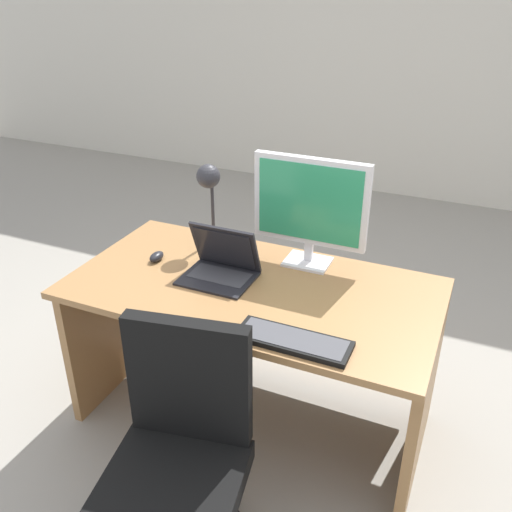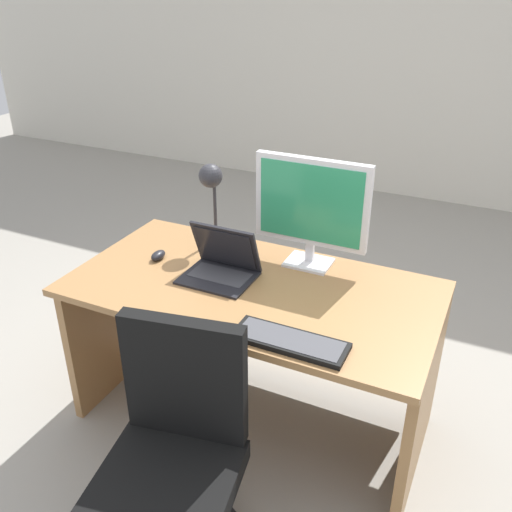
# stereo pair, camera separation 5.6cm
# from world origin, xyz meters

# --- Properties ---
(ground) EXTENTS (12.00, 12.00, 0.00)m
(ground) POSITION_xyz_m (0.00, 1.50, 0.00)
(ground) COLOR gray
(back_wall) EXTENTS (10.00, 0.10, 2.80)m
(back_wall) POSITION_xyz_m (0.00, 3.31, 1.40)
(back_wall) COLOR silver
(back_wall) RESTS_ON ground
(desk) EXTENTS (1.54, 0.81, 0.73)m
(desk) POSITION_xyz_m (0.00, 0.05, 0.50)
(desk) COLOR #9E7042
(desk) RESTS_ON ground
(monitor) EXTENTS (0.51, 0.16, 0.49)m
(monitor) POSITION_xyz_m (0.15, 0.28, 1.02)
(monitor) COLOR silver
(monitor) RESTS_ON desk
(laptop) EXTENTS (0.30, 0.25, 0.23)m
(laptop) POSITION_xyz_m (-0.16, 0.03, 0.80)
(laptop) COLOR black
(laptop) RESTS_ON desk
(keyboard) EXTENTS (0.42, 0.14, 0.02)m
(keyboard) POSITION_xyz_m (0.30, -0.31, 0.74)
(keyboard) COLOR black
(keyboard) RESTS_ON desk
(mouse) EXTENTS (0.05, 0.09, 0.04)m
(mouse) POSITION_xyz_m (-0.49, 0.03, 0.75)
(mouse) COLOR black
(mouse) RESTS_ON desk
(desk_lamp) EXTENTS (0.12, 0.14, 0.40)m
(desk_lamp) POSITION_xyz_m (-0.34, 0.29, 1.02)
(desk_lamp) COLOR #2D2D33
(desk_lamp) RESTS_ON desk
(office_chair) EXTENTS (0.56, 0.56, 0.90)m
(office_chair) POSITION_xyz_m (0.04, -0.71, 0.35)
(office_chair) COLOR black
(office_chair) RESTS_ON ground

